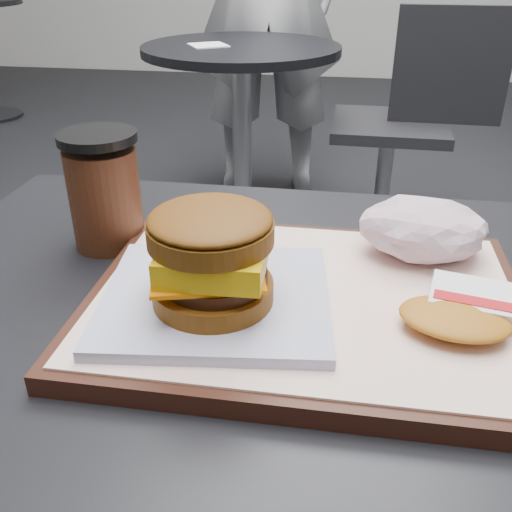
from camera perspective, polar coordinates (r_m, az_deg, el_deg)
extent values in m
cube|color=black|center=(0.52, 3.95, -8.14)|extent=(0.80, 0.60, 0.04)
cube|color=black|center=(0.51, 4.92, -4.77)|extent=(0.38, 0.28, 0.02)
cube|color=white|center=(0.50, 4.97, -3.82)|extent=(0.36, 0.26, 0.00)
cube|color=silver|center=(0.49, -4.01, -4.19)|extent=(0.21, 0.19, 0.01)
cylinder|color=brown|center=(0.47, -4.33, -3.47)|extent=(0.11, 0.11, 0.02)
cylinder|color=#351708|center=(0.46, -4.15, -2.03)|extent=(0.09, 0.09, 0.01)
cube|color=orange|center=(0.46, -4.85, -1.06)|extent=(0.11, 0.11, 0.00)
cube|color=gold|center=(0.45, -4.17, 0.02)|extent=(0.09, 0.09, 0.02)
cylinder|color=brown|center=(0.45, -4.58, 2.37)|extent=(0.11, 0.11, 0.02)
ellipsoid|color=brown|center=(0.44, -4.63, 3.71)|extent=(0.11, 0.11, 0.02)
cube|color=white|center=(0.51, 22.03, -4.46)|extent=(0.10, 0.07, 0.02)
cube|color=red|center=(0.49, 22.55, -4.48)|extent=(0.09, 0.03, 0.00)
ellipsoid|color=#C47A1F|center=(0.47, 19.23, -5.91)|extent=(0.09, 0.07, 0.01)
cylinder|color=#3E1C0E|center=(0.63, -14.85, 5.61)|extent=(0.07, 0.07, 0.11)
cylinder|color=black|center=(0.60, -15.64, 11.39)|extent=(0.08, 0.08, 0.01)
cylinder|color=black|center=(2.34, -1.27, 2.17)|extent=(0.44, 0.44, 0.02)
cylinder|color=#A5A5AA|center=(2.21, -1.37, 10.56)|extent=(0.07, 0.07, 0.70)
cylinder|color=black|center=(2.12, -1.49, 19.96)|extent=(0.70, 0.70, 0.03)
cube|color=white|center=(2.10, -4.79, 20.27)|extent=(0.16, 0.16, 0.00)
cylinder|color=#9A9A9F|center=(2.32, 12.53, 6.88)|extent=(0.06, 0.06, 0.44)
cube|color=black|center=(2.25, 13.19, 12.56)|extent=(0.43, 0.43, 0.04)
cube|color=black|center=(2.22, 18.95, 17.48)|extent=(0.40, 0.04, 0.40)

